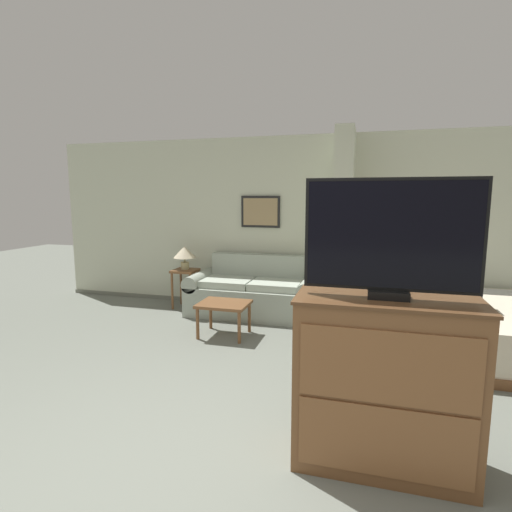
% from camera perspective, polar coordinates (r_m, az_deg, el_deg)
% --- Properties ---
extents(ground_plane, '(20.00, 20.00, 0.00)m').
position_cam_1_polar(ground_plane, '(2.76, -14.95, -30.21)').
color(ground_plane, slate).
extents(wall_back, '(7.73, 0.16, 2.60)m').
position_cam_1_polar(wall_back, '(6.08, 4.64, 4.52)').
color(wall_back, beige).
rests_on(wall_back, ground_plane).
extents(wall_partition_pillar, '(0.24, 0.75, 2.60)m').
position_cam_1_polar(wall_partition_pillar, '(5.55, 12.33, 4.03)').
color(wall_partition_pillar, beige).
rests_on(wall_partition_pillar, ground_plane).
extents(couch, '(1.88, 0.84, 0.85)m').
position_cam_1_polar(couch, '(5.87, -0.39, -5.30)').
color(couch, '#99A393').
rests_on(couch, ground_plane).
extents(coffee_table, '(0.61, 0.50, 0.42)m').
position_cam_1_polar(coffee_table, '(4.97, -4.60, -7.28)').
color(coffee_table, brown).
rests_on(coffee_table, ground_plane).
extents(side_table, '(0.36, 0.36, 0.60)m').
position_cam_1_polar(side_table, '(6.27, -10.07, -3.11)').
color(side_table, brown).
rests_on(side_table, ground_plane).
extents(table_lamp, '(0.34, 0.34, 0.37)m').
position_cam_1_polar(table_lamp, '(6.21, -10.16, 0.44)').
color(table_lamp, tan).
rests_on(table_lamp, side_table).
extents(tv_dresser, '(1.11, 0.50, 1.10)m').
position_cam_1_polar(tv_dresser, '(2.74, 17.78, -16.95)').
color(tv_dresser, brown).
rests_on(tv_dresser, ground_plane).
extents(tv, '(1.02, 0.16, 0.72)m').
position_cam_1_polar(tv, '(2.50, 18.72, 2.41)').
color(tv, black).
rests_on(tv, tv_dresser).
extents(bed, '(1.89, 2.05, 0.51)m').
position_cam_1_polar(bed, '(5.16, 26.65, -8.80)').
color(bed, brown).
rests_on(bed, ground_plane).
extents(backpack, '(0.28, 0.27, 0.48)m').
position_cam_1_polar(backpack, '(4.89, 27.81, -3.78)').
color(backpack, black).
rests_on(backpack, bed).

